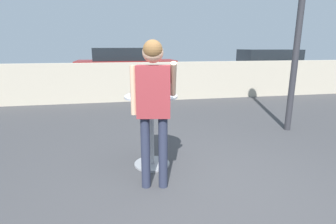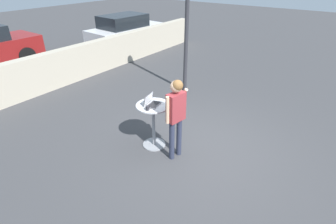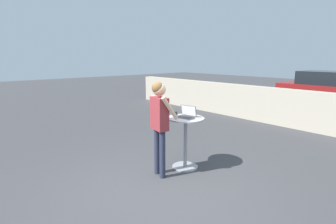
% 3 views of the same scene
% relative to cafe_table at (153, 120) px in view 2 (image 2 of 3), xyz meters
% --- Properties ---
extents(ground_plane, '(50.00, 50.00, 0.00)m').
position_rel_cafe_table_xyz_m(ground_plane, '(0.46, -0.96, -0.65)').
color(ground_plane, '#3D3D3F').
extents(pavement_kerb, '(16.16, 0.35, 1.20)m').
position_rel_cafe_table_xyz_m(pavement_kerb, '(0.46, 4.77, -0.05)').
color(pavement_kerb, '#B2A893').
rests_on(pavement_kerb, ground_plane).
extents(cafe_table, '(0.73, 0.73, 1.03)m').
position_rel_cafe_table_xyz_m(cafe_table, '(0.00, 0.00, 0.00)').
color(cafe_table, gray).
rests_on(cafe_table, ground_plane).
extents(laptop, '(0.39, 0.31, 0.23)m').
position_rel_cafe_table_xyz_m(laptop, '(-0.01, 0.03, 0.44)').
color(laptop, '#515156').
rests_on(laptop, cafe_table).
extents(coffee_mug, '(0.11, 0.08, 0.09)m').
position_rel_cafe_table_xyz_m(coffee_mug, '(-0.24, -0.05, 0.43)').
color(coffee_mug, '#232328').
rests_on(coffee_mug, cafe_table).
extents(standing_person, '(0.56, 0.35, 1.76)m').
position_rel_cafe_table_xyz_m(standing_person, '(-0.05, -0.62, 0.48)').
color(standing_person, '#282D42').
rests_on(standing_person, ground_plane).
extents(parked_car_further_down, '(4.14, 2.02, 1.55)m').
position_rel_cafe_table_xyz_m(parked_car_further_down, '(5.91, 6.55, 0.14)').
color(parked_car_further_down, silver).
rests_on(parked_car_further_down, ground_plane).
extents(street_lamp, '(0.32, 0.32, 4.03)m').
position_rel_cafe_table_xyz_m(street_lamp, '(2.99, 1.11, 1.98)').
color(street_lamp, '#2D2D33').
rests_on(street_lamp, ground_plane).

